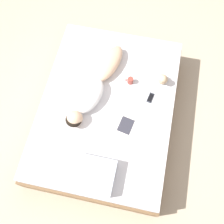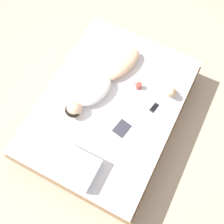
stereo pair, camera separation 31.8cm
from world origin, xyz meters
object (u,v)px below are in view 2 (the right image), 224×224
Objects in this scene: coffee_mug at (139,86)px; open_magazine at (130,134)px; cell_phone at (154,108)px; person at (102,83)px.

open_magazine is at bearing 105.89° from coffee_mug.
open_magazine is 0.64m from coffee_mug.
cell_phone is (-0.29, 0.17, -0.04)m from coffee_mug.
coffee_mug is 0.34m from cell_phone.
open_magazine is 3.55× the size of cell_phone.
cell_phone is at bearing -161.43° from person.
person is 0.73m from open_magazine.
person reaches higher than open_magazine.
person is at bearing 25.50° from coffee_mug.
coffee_mug is (0.18, -0.62, 0.04)m from open_magazine.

